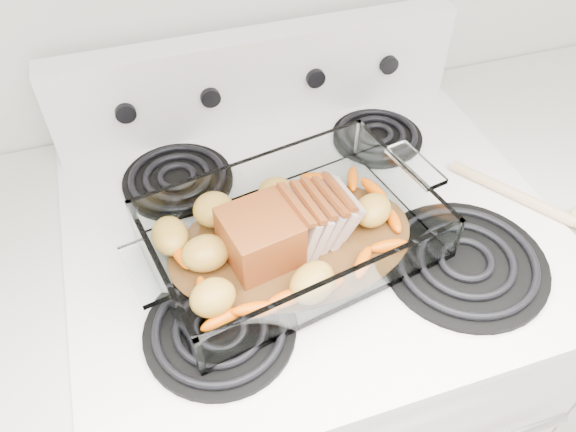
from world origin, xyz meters
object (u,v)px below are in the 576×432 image
object	(u,v)px
baking_dish	(292,237)
electric_range	(305,359)
counter_right	(556,288)
pork_roast	(279,229)

from	to	relation	value
baking_dish	electric_range	bearing A→B (deg)	36.06
electric_range	baking_dish	bearing A→B (deg)	-133.47
electric_range	counter_right	size ratio (longest dim) A/B	1.20
electric_range	pork_roast	xyz separation A→B (m)	(-0.07, -0.05, 0.51)
electric_range	baking_dish	xyz separation A→B (m)	(-0.05, -0.05, 0.48)
baking_dish	pork_roast	xyz separation A→B (m)	(-0.02, 0.00, 0.03)
electric_range	pork_roast	size ratio (longest dim) A/B	5.31
counter_right	baking_dish	world-z (taller)	baking_dish
counter_right	pork_roast	distance (m)	0.90
pork_roast	baking_dish	bearing A→B (deg)	0.79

